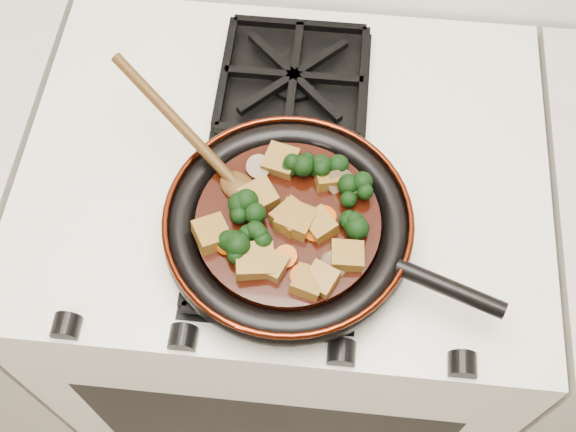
{
  "coord_description": "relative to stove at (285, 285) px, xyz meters",
  "views": [
    {
      "loc": [
        0.06,
        1.12,
        1.78
      ],
      "look_at": [
        0.02,
        1.56,
        0.97
      ],
      "focal_mm": 45.0,
      "sensor_mm": 36.0,
      "label": 1
    }
  ],
  "objects": [
    {
      "name": "tofu_cube_5",
      "position": [
        0.1,
        -0.18,
        0.52
      ],
      "size": [
        0.04,
        0.04,
        0.03
      ],
      "primitive_type": "cube",
      "rotation": [
        -0.02,
        0.07,
        0.06
      ],
      "color": "brown",
      "rests_on": "braising_sauce"
    },
    {
      "name": "broccoli_floret_0",
      "position": [
        0.02,
        -0.05,
        0.52
      ],
      "size": [
        0.09,
        0.08,
        0.06
      ],
      "primitive_type": null,
      "rotation": [
        0.13,
        -0.11,
        2.39
      ],
      "color": "black",
      "rests_on": "braising_sauce"
    },
    {
      "name": "tofu_cube_9",
      "position": [
        -0.08,
        -0.16,
        0.52
      ],
      "size": [
        0.06,
        0.06,
        0.03
      ],
      "primitive_type": "cube",
      "rotation": [
        -0.09,
        0.12,
        0.52
      ],
      "color": "brown",
      "rests_on": "braising_sauce"
    },
    {
      "name": "tofu_cube_7",
      "position": [
        0.05,
        -0.21,
        0.52
      ],
      "size": [
        0.05,
        0.04,
        0.03
      ],
      "primitive_type": "cube",
      "rotation": [
        0.11,
        -0.08,
        2.89
      ],
      "color": "brown",
      "rests_on": "braising_sauce"
    },
    {
      "name": "broccoli_floret_3",
      "position": [
        0.1,
        -0.08,
        0.52
      ],
      "size": [
        0.06,
        0.07,
        0.06
      ],
      "primitive_type": null,
      "rotation": [
        -0.01,
        0.2,
        1.58
      ],
      "color": "black",
      "rests_on": "braising_sauce"
    },
    {
      "name": "carrot_coin_2",
      "position": [
        0.05,
        -0.14,
        0.51
      ],
      "size": [
        0.03,
        0.03,
        0.02
      ],
      "primitive_type": "cylinder",
      "rotation": [
        0.32,
        0.29,
        0.0
      ],
      "color": "#C04805",
      "rests_on": "braising_sauce"
    },
    {
      "name": "tofu_cube_3",
      "position": [
        -0.02,
        -0.19,
        0.52
      ],
      "size": [
        0.06,
        0.05,
        0.03
      ],
      "primitive_type": "cube",
      "rotation": [
        0.11,
        -0.02,
        1.75
      ],
      "color": "brown",
      "rests_on": "braising_sauce"
    },
    {
      "name": "broccoli_floret_5",
      "position": [
        0.06,
        -0.05,
        0.52
      ],
      "size": [
        0.08,
        0.08,
        0.06
      ],
      "primitive_type": null,
      "rotation": [
        -0.05,
        0.14,
        0.57
      ],
      "color": "black",
      "rests_on": "braising_sauce"
    },
    {
      "name": "tofu_cube_2",
      "position": [
        0.07,
        -0.21,
        0.52
      ],
      "size": [
        0.05,
        0.05,
        0.02
      ],
      "primitive_type": "cube",
      "rotation": [
        -0.04,
        -0.07,
        1.13
      ],
      "color": "brown",
      "rests_on": "braising_sauce"
    },
    {
      "name": "tofu_cube_4",
      "position": [
        0.0,
        -0.04,
        0.52
      ],
      "size": [
        0.05,
        0.05,
        0.03
      ],
      "primitive_type": "cube",
      "rotation": [
        -0.07,
        0.05,
        2.86
      ],
      "color": "brown",
      "rests_on": "braising_sauce"
    },
    {
      "name": "mushroom_slice_1",
      "position": [
        -0.03,
        -0.05,
        0.52
      ],
      "size": [
        0.04,
        0.04,
        0.02
      ],
      "primitive_type": "cylinder",
      "rotation": [
        0.42,
        0.0,
        0.22
      ],
      "color": "brown",
      "rests_on": "braising_sauce"
    },
    {
      "name": "broccoli_floret_6",
      "position": [
        -0.03,
        -0.12,
        0.52
      ],
      "size": [
        0.07,
        0.07,
        0.08
      ],
      "primitive_type": null,
      "rotation": [
        -0.21,
        0.22,
        3.05
      ],
      "color": "black",
      "rests_on": "braising_sauce"
    },
    {
      "name": "broccoli_floret_2",
      "position": [
        -0.02,
        -0.16,
        0.52
      ],
      "size": [
        0.08,
        0.08,
        0.06
      ],
      "primitive_type": null,
      "rotation": [
        0.0,
        0.22,
        0.77
      ],
      "color": "black",
      "rests_on": "braising_sauce"
    },
    {
      "name": "carrot_coin_3",
      "position": [
        0.04,
        -0.21,
        0.51
      ],
      "size": [
        0.03,
        0.03,
        0.01
      ],
      "primitive_type": "cylinder",
      "rotation": [
        0.01,
        -0.21,
        0.0
      ],
      "color": "#C04805",
      "rests_on": "braising_sauce"
    },
    {
      "name": "mushroom_slice_2",
      "position": [
        0.08,
        -0.07,
        0.52
      ],
      "size": [
        0.05,
        0.04,
        0.03
      ],
      "primitive_type": "cylinder",
      "rotation": [
        0.9,
        0.0,
        0.59
      ],
      "color": "brown",
      "rests_on": "braising_sauce"
    },
    {
      "name": "tofu_cube_1",
      "position": [
        0.02,
        -0.13,
        0.52
      ],
      "size": [
        0.06,
        0.06,
        0.03
      ],
      "primitive_type": "cube",
      "rotation": [
        0.07,
        0.09,
        2.47
      ],
      "color": "brown",
      "rests_on": "braising_sauce"
    },
    {
      "name": "carrot_coin_4",
      "position": [
        0.02,
        -0.18,
        0.51
      ],
      "size": [
        0.03,
        0.03,
        0.02
      ],
      "primitive_type": "cylinder",
      "rotation": [
        0.24,
        -0.17,
        0.0
      ],
      "color": "#C04805",
      "rests_on": "braising_sauce"
    },
    {
      "name": "wooden_spoon",
      "position": [
        -0.1,
        -0.05,
        0.53
      ],
      "size": [
        0.13,
        0.11,
        0.24
      ],
      "rotation": [
        0.0,
        0.0,
        2.48
      ],
      "color": "#3F270D",
      "rests_on": "braising_sauce"
    },
    {
      "name": "broccoli_floret_4",
      "position": [
        -0.04,
        -0.18,
        0.52
      ],
      "size": [
        0.09,
        0.08,
        0.06
      ],
      "primitive_type": null,
      "rotation": [
        -0.1,
        -0.15,
        1.12
      ],
      "color": "black",
      "rests_on": "braising_sauce"
    },
    {
      "name": "tofu_cube_11",
      "position": [
        0.07,
        -0.06,
        0.52
      ],
      "size": [
        0.04,
        0.04,
        0.03
      ],
      "primitive_type": "cube",
      "rotation": [
        -0.09,
        0.11,
        0.29
      ],
      "color": "brown",
      "rests_on": "braising_sauce"
    },
    {
      "name": "tofu_cube_0",
      "position": [
        0.0,
        -0.2,
        0.52
      ],
      "size": [
        0.05,
        0.04,
        0.02
      ],
      "primitive_type": "cube",
      "rotation": [
        -0.0,
        0.02,
        2.75
      ],
      "color": "brown",
      "rests_on": "braising_sauce"
    },
    {
      "name": "carrot_coin_0",
      "position": [
        0.06,
        -0.12,
        0.51
      ],
      "size": [
        0.03,
        0.03,
        0.02
      ],
      "primitive_type": "cylinder",
      "rotation": [
        -0.13,
        0.19,
        0.0
      ],
      "color": "#C04805",
      "rests_on": "braising_sauce"
    },
    {
      "name": "skillet",
      "position": [
        0.02,
        -0.13,
        0.49
      ],
      "size": [
        0.44,
        0.33,
        0.05
      ],
      "rotation": [
        0.0,
        0.0,
        -0.34
      ],
      "color": "black",
      "rests_on": "burner_grate_front"
    },
    {
      "name": "mushroom_slice_0",
      "position": [
        0.08,
        -0.19,
        0.52
      ],
      "size": [
        0.04,
        0.05,
        0.03
      ],
      "primitive_type": "cylinder",
      "rotation": [
        0.58,
        0.0,
        1.15
      ],
      "color": "brown",
      "rests_on": "braising_sauce"
    },
    {
      "name": "stove",
      "position": [
        0.0,
        0.0,
        0.0
      ],
      "size": [
        0.76,
        0.6,
        0.9
      ],
      "primitive_type": "cube",
      "color": "silver",
      "rests_on": "ground"
    },
    {
      "name": "burner_grate_back",
      "position": [
        0.0,
        0.14,
        0.46
      ],
      "size": [
        0.23,
        0.23,
        0.03
      ],
      "primitive_type": null,
      "color": "black",
      "rests_on": "stove"
    },
    {
      "name": "broccoli_floret_1",
      "position": [
        0.1,
        -0.13,
        0.52
      ],
      "size": [
        0.08,
        0.08,
        0.05
      ],
      "primitive_type": null,
      "rotation": [
        -0.02,
        0.05,
        2.16
      ],
      "color": "black",
      "rests_on": "braising_sauce"
    },
    {
      "name": "carrot_coin_1",
      "position": [
        -0.05,
        -0.17,
        0.51
      ],
      "size": [
        0.03,
        0.03,
        0.02
      ],
      "primitive_type": "cylinder",
      "rotation": [
        -0.3,
        0.08,
        0.0
      ],
      "color": "#C04805",
      "rests_on": "braising_sauce"
    },
    {
      "name": "tofu_cube_8",
      "position": [
        0.03,
        -0.13,
        0.52
      ],
      "size": [
        0.06,
        0.06,
        0.03
      ],
      "primitive_type": "cube",
      "rotation": [
        0.02,
        0.09,
        1.26
      ],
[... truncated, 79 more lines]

